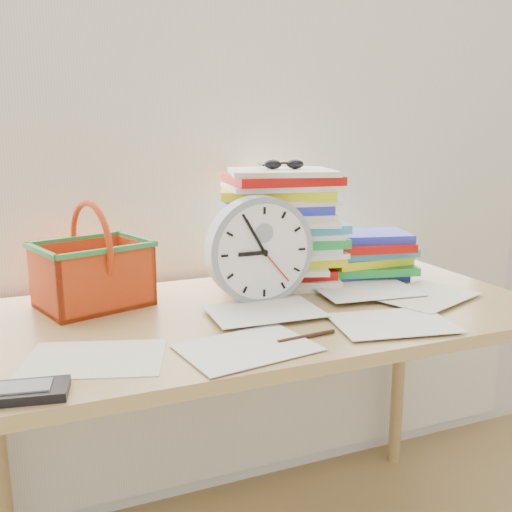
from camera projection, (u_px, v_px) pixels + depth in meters
name	position (u px, v px, depth m)	size (l,w,h in m)	color
curtain	(213.00, 90.00, 1.64)	(2.40, 0.01, 2.50)	white
desk	(264.00, 337.00, 1.44)	(1.40, 0.70, 0.75)	#A0804B
paper_stack	(280.00, 228.00, 1.62)	(0.33, 0.27, 0.33)	white
clock	(259.00, 250.00, 1.45)	(0.28, 0.28, 0.06)	gray
sunglasses	(284.00, 164.00, 1.58)	(0.13, 0.11, 0.03)	black
book_stack	(368.00, 255.00, 1.70)	(0.27, 0.21, 0.14)	white
basket	(92.00, 255.00, 1.42)	(0.26, 0.20, 0.26)	#E24816
pen	(307.00, 336.00, 1.22)	(0.01, 0.01, 0.14)	black
calculator	(17.00, 393.00, 0.95)	(0.17, 0.08, 0.02)	black
scattered_papers	(264.00, 307.00, 1.42)	(1.26, 0.42, 0.02)	white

